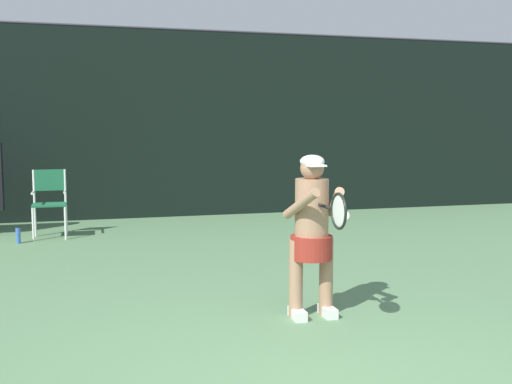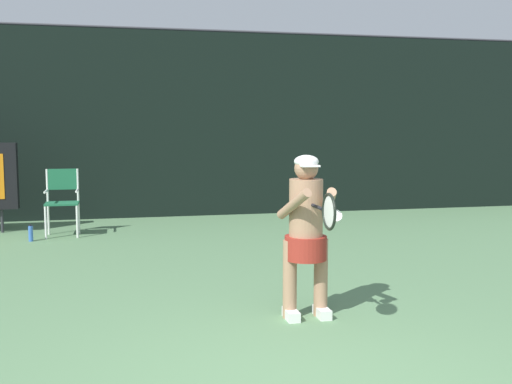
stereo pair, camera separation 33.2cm
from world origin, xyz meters
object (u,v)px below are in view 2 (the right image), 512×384
at_px(water_bottle, 31,233).
at_px(tennis_player, 306,229).
at_px(tennis_racket, 328,211).
at_px(umpire_chair, 62,198).

distance_m(water_bottle, tennis_player, 5.51).
relative_size(tennis_player, tennis_racket, 2.51).
distance_m(water_bottle, tennis_racket, 6.01).
distance_m(umpire_chair, tennis_racket, 6.12).
bearing_deg(tennis_player, umpire_chair, 117.37).
height_order(water_bottle, tennis_player, tennis_player).
relative_size(umpire_chair, water_bottle, 4.08).
height_order(umpire_chair, tennis_player, tennis_player).
xyz_separation_m(water_bottle, tennis_racket, (3.03, -5.11, 0.95)).
bearing_deg(water_bottle, umpire_chair, 43.63).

